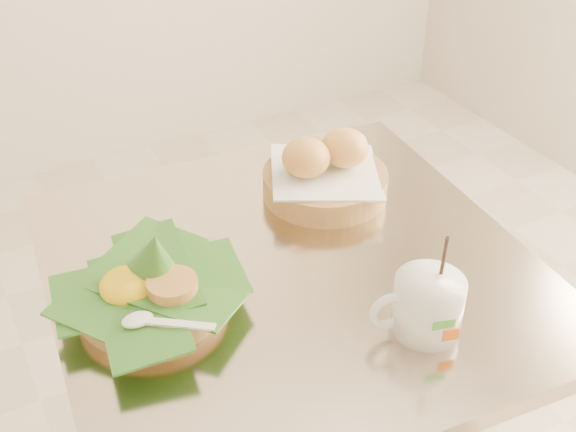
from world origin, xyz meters
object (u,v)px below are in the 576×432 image
rice_basket (150,286)px  coffee_mug (426,304)px  cafe_table (291,367)px  bread_basket (325,174)px

rice_basket → coffee_mug: size_ratio=1.62×
cafe_table → bread_basket: bread_basket is taller
rice_basket → bread_basket: size_ratio=1.08×
cafe_table → bread_basket: size_ratio=3.14×
coffee_mug → cafe_table: bearing=113.8°
cafe_table → bread_basket: 0.33m
bread_basket → coffee_mug: bearing=-98.5°
rice_basket → bread_basket: 0.38m
rice_basket → coffee_mug: (0.30, -0.22, 0.01)m
cafe_table → coffee_mug: bearing=-66.2°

